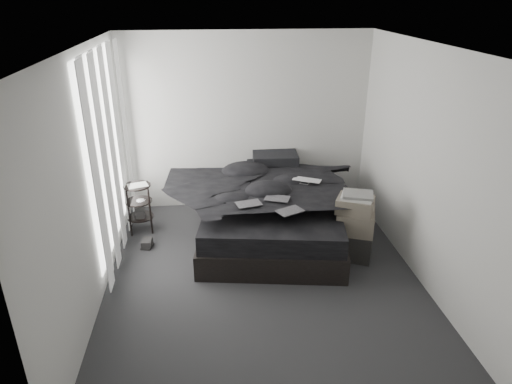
{
  "coord_description": "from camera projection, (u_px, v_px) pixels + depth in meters",
  "views": [
    {
      "loc": [
        -0.56,
        -4.44,
        3.1
      ],
      "look_at": [
        0.0,
        0.8,
        0.75
      ],
      "focal_mm": 32.0,
      "sensor_mm": 36.0,
      "label": 1
    }
  ],
  "objects": [
    {
      "name": "floor_books",
      "position": [
        147.0,
        243.0,
        5.96
      ],
      "size": [
        0.14,
        0.19,
        0.13
      ],
      "primitive_type": "cube",
      "rotation": [
        0.0,
        0.0,
        -0.11
      ],
      "color": "black",
      "rests_on": "floor"
    },
    {
      "name": "box_mid",
      "position": [
        355.0,
        222.0,
        5.58
      ],
      "size": [
        0.54,
        0.48,
        0.27
      ],
      "primitive_type": "cube",
      "rotation": [
        0.0,
        0.0,
        -0.35
      ],
      "color": "#61594C",
      "rests_on": "box_lower"
    },
    {
      "name": "box_upper",
      "position": [
        355.0,
        205.0,
        5.51
      ],
      "size": [
        0.53,
        0.5,
        0.19
      ],
      "primitive_type": "cube",
      "rotation": [
        0.0,
        0.0,
        -0.47
      ],
      "color": "#61594C",
      "rests_on": "box_mid"
    },
    {
      "name": "laptop",
      "position": [
        306.0,
        176.0,
        5.99
      ],
      "size": [
        0.44,
        0.38,
        0.03
      ],
      "primitive_type": "imported",
      "rotation": [
        0.0,
        0.0,
        -0.47
      ],
      "color": "silver",
      "rests_on": "duvet"
    },
    {
      "name": "side_stand",
      "position": [
        139.0,
        208.0,
        6.28
      ],
      "size": [
        0.42,
        0.42,
        0.68
      ],
      "primitive_type": "cylinder",
      "rotation": [
        0.0,
        0.0,
        0.16
      ],
      "color": "black",
      "rests_on": "floor"
    },
    {
      "name": "comic_b",
      "position": [
        277.0,
        191.0,
        5.54
      ],
      "size": [
        0.34,
        0.28,
        0.01
      ],
      "primitive_type": "cube",
      "rotation": [
        0.0,
        0.0,
        -0.36
      ],
      "color": "black",
      "rests_on": "duvet"
    },
    {
      "name": "pillow_lower",
      "position": [
        270.0,
        167.0,
        6.87
      ],
      "size": [
        0.77,
        0.58,
        0.16
      ],
      "primitive_type": "cube",
      "rotation": [
        0.0,
        0.0,
        -0.15
      ],
      "color": "black",
      "rests_on": "mattress"
    },
    {
      "name": "box_lower",
      "position": [
        352.0,
        244.0,
        5.72
      ],
      "size": [
        0.59,
        0.53,
        0.35
      ],
      "primitive_type": "cube",
      "rotation": [
        0.0,
        0.0,
        -0.42
      ],
      "color": "black",
      "rests_on": "floor"
    },
    {
      "name": "wall_front",
      "position": [
        304.0,
        297.0,
        2.91
      ],
      "size": [
        3.6,
        0.01,
        2.6
      ],
      "primitive_type": "cube",
      "color": "silver",
      "rests_on": "ground"
    },
    {
      "name": "comic_a",
      "position": [
        249.0,
        197.0,
        5.4
      ],
      "size": [
        0.33,
        0.26,
        0.01
      ],
      "primitive_type": "cube",
      "rotation": [
        0.0,
        0.0,
        0.23
      ],
      "color": "black",
      "rests_on": "duvet"
    },
    {
      "name": "art_book_white",
      "position": [
        357.0,
        197.0,
        5.46
      ],
      "size": [
        0.45,
        0.41,
        0.04
      ],
      "primitive_type": "cube",
      "rotation": [
        0.0,
        0.0,
        -0.42
      ],
      "color": "silver",
      "rests_on": "box_upper"
    },
    {
      "name": "window_left",
      "position": [
        107.0,
        149.0,
        5.44
      ],
      "size": [
        0.02,
        2.0,
        2.3
      ],
      "primitive_type": "cube",
      "color": "white",
      "rests_on": "wall_left"
    },
    {
      "name": "ceiling",
      "position": [
        265.0,
        47.0,
        4.29
      ],
      "size": [
        3.6,
        4.2,
        0.01
      ],
      "primitive_type": "cube",
      "color": "white",
      "rests_on": "ground"
    },
    {
      "name": "wall_back",
      "position": [
        247.0,
        122.0,
        6.73
      ],
      "size": [
        3.6,
        0.01,
        2.6
      ],
      "primitive_type": "cube",
      "color": "silver",
      "rests_on": "ground"
    },
    {
      "name": "wall_left",
      "position": [
        89.0,
        182.0,
        4.65
      ],
      "size": [
        0.01,
        4.2,
        2.6
      ],
      "primitive_type": "cube",
      "color": "silver",
      "rests_on": "ground"
    },
    {
      "name": "mattress",
      "position": [
        273.0,
        205.0,
        6.12
      ],
      "size": [
        2.03,
        2.5,
        0.25
      ],
      "primitive_type": "cube",
      "rotation": [
        0.0,
        0.0,
        -0.15
      ],
      "color": "black",
      "rests_on": "bed"
    },
    {
      "name": "bed",
      "position": [
        272.0,
        224.0,
        6.24
      ],
      "size": [
        2.1,
        2.58,
        0.32
      ],
      "primitive_type": "cube",
      "rotation": [
        0.0,
        0.0,
        -0.15
      ],
      "color": "black",
      "rests_on": "floor"
    },
    {
      "name": "wall_right",
      "position": [
        427.0,
        169.0,
        5.0
      ],
      "size": [
        0.01,
        4.2,
        2.6
      ],
      "primitive_type": "cube",
      "color": "silver",
      "rests_on": "ground"
    },
    {
      "name": "art_book_snake",
      "position": [
        358.0,
        194.0,
        5.43
      ],
      "size": [
        0.42,
        0.38,
        0.03
      ],
      "primitive_type": "cube",
      "rotation": [
        0.0,
        0.0,
        -0.31
      ],
      "color": "silver",
      "rests_on": "art_book_white"
    },
    {
      "name": "curtain_left",
      "position": [
        112.0,
        155.0,
        5.48
      ],
      "size": [
        0.06,
        2.12,
        2.48
      ],
      "primitive_type": "cube",
      "color": "white",
      "rests_on": "wall_left"
    },
    {
      "name": "comic_c",
      "position": [
        290.0,
        203.0,
        5.22
      ],
      "size": [
        0.35,
        0.3,
        0.01
      ],
      "primitive_type": "cube",
      "rotation": [
        0.0,
        0.0,
        0.46
      ],
      "color": "black",
      "rests_on": "duvet"
    },
    {
      "name": "floor",
      "position": [
        263.0,
        278.0,
        5.35
      ],
      "size": [
        3.6,
        4.2,
        0.01
      ],
      "primitive_type": "cube",
      "color": "#292A2C",
      "rests_on": "ground"
    },
    {
      "name": "pillow_upper",
      "position": [
        275.0,
        158.0,
        6.78
      ],
      "size": [
        0.68,
        0.48,
        0.15
      ],
      "primitive_type": "cube",
      "rotation": [
        0.0,
        0.0,
        -0.05
      ],
      "color": "black",
      "rests_on": "pillow_lower"
    },
    {
      "name": "papers",
      "position": [
        138.0,
        185.0,
        6.14
      ],
      "size": [
        0.31,
        0.27,
        0.01
      ],
      "primitive_type": "cube",
      "rotation": [
        0.0,
        0.0,
        0.33
      ],
      "color": "white",
      "rests_on": "side_stand"
    },
    {
      "name": "duvet",
      "position": [
        273.0,
        189.0,
        5.96
      ],
      "size": [
        2.01,
        2.24,
        0.27
      ],
      "primitive_type": "imported",
      "rotation": [
        0.0,
        0.0,
        -0.15
      ],
      "color": "black",
      "rests_on": "mattress"
    }
  ]
}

